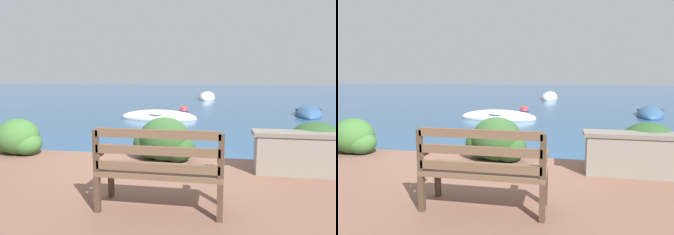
% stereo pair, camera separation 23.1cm
% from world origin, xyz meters
% --- Properties ---
extents(ground_plane, '(80.00, 80.00, 0.00)m').
position_xyz_m(ground_plane, '(0.00, 0.00, 0.00)').
color(ground_plane, navy).
extents(park_bench, '(1.37, 0.48, 0.93)m').
position_xyz_m(park_bench, '(0.47, -2.17, 0.70)').
color(park_bench, '#433123').
rests_on(park_bench, patio_terrace).
extents(stone_wall, '(2.00, 0.39, 0.64)m').
position_xyz_m(stone_wall, '(2.60, -0.68, 0.54)').
color(stone_wall, gray).
rests_on(stone_wall, patio_terrace).
extents(hedge_clump_far_left, '(0.97, 0.70, 0.66)m').
position_xyz_m(hedge_clump_far_left, '(-2.57, -0.33, 0.51)').
color(hedge_clump_far_left, '#38662D').
rests_on(hedge_clump_far_left, patio_terrace).
extents(hedge_clump_left, '(1.10, 0.79, 0.75)m').
position_xyz_m(hedge_clump_left, '(0.17, -0.27, 0.54)').
color(hedge_clump_left, '#284C23').
rests_on(hedge_clump_left, patio_terrace).
extents(hedge_clump_centre, '(1.09, 0.79, 0.74)m').
position_xyz_m(hedge_clump_centre, '(2.58, -0.35, 0.54)').
color(hedge_clump_centre, '#284C23').
rests_on(hedge_clump_centre, patio_terrace).
extents(rowboat_nearest, '(2.93, 1.04, 0.61)m').
position_xyz_m(rowboat_nearest, '(-1.12, 5.77, 0.05)').
color(rowboat_nearest, silver).
rests_on(rowboat_nearest, ground_plane).
extents(rowboat_mid, '(1.75, 3.20, 0.62)m').
position_xyz_m(rowboat_mid, '(4.81, 7.92, 0.05)').
color(rowboat_mid, '#2D517A').
rests_on(rowboat_mid, ground_plane).
extents(rowboat_far, '(1.19, 3.39, 0.85)m').
position_xyz_m(rowboat_far, '(0.34, 15.37, 0.07)').
color(rowboat_far, silver).
rests_on(rowboat_far, ground_plane).
extents(mooring_buoy, '(0.43, 0.43, 0.39)m').
position_xyz_m(mooring_buoy, '(-0.42, 7.94, 0.07)').
color(mooring_buoy, red).
rests_on(mooring_buoy, ground_plane).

